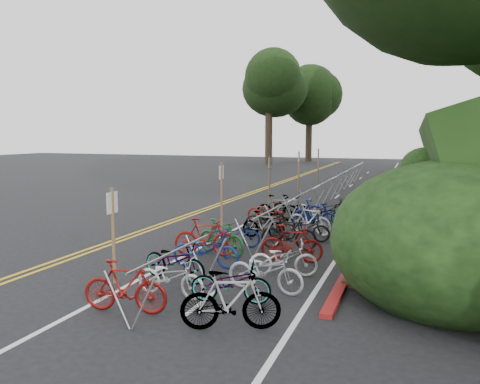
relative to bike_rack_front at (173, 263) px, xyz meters
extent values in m
plane|color=black|center=(-2.50, 2.12, -0.82)|extent=(120.00, 120.00, 0.00)
cube|color=gold|center=(-4.65, 12.12, -0.81)|extent=(0.12, 80.00, 0.01)
cube|color=gold|center=(-4.35, 12.12, -0.81)|extent=(0.12, 80.00, 0.01)
cube|color=silver|center=(-1.50, 12.12, -0.81)|extent=(0.12, 80.00, 0.01)
cube|color=silver|center=(2.70, 12.12, -0.81)|extent=(0.12, 80.00, 0.01)
cube|color=silver|center=(0.60, 0.12, -0.81)|extent=(0.10, 1.60, 0.01)
cube|color=silver|center=(0.60, 6.12, -0.81)|extent=(0.10, 1.60, 0.01)
cube|color=silver|center=(0.60, 12.12, -0.81)|extent=(0.10, 1.60, 0.01)
cube|color=silver|center=(0.60, 18.12, -0.81)|extent=(0.10, 1.60, 0.01)
cube|color=silver|center=(0.60, 24.12, -0.81)|extent=(0.10, 1.60, 0.01)
cube|color=silver|center=(0.60, 30.12, -0.81)|extent=(0.10, 1.60, 0.01)
cube|color=silver|center=(0.60, 36.12, -0.81)|extent=(0.10, 1.60, 0.01)
cube|color=maroon|center=(3.20, 14.12, -0.77)|extent=(0.25, 28.00, 0.10)
cube|color=#382819|center=(3.90, 24.12, -0.74)|extent=(1.40, 44.00, 0.16)
ellipsoid|color=#284C19|center=(4.70, 5.12, 0.22)|extent=(2.00, 2.80, 1.60)
ellipsoid|color=#284C19|center=(5.50, 10.12, 0.73)|extent=(2.60, 3.64, 2.08)
ellipsoid|color=#284C19|center=(6.70, 16.12, 1.17)|extent=(2.20, 3.08, 1.76)
ellipsoid|color=#284C19|center=(5.30, 22.12, 0.74)|extent=(3.00, 4.20, 2.40)
ellipsoid|color=#284C19|center=(6.00, 28.12, 0.91)|extent=(2.40, 3.36, 1.92)
ellipsoid|color=#284C19|center=(7.30, 32.12, 1.59)|extent=(2.80, 3.92, 2.24)
ellipsoid|color=#284C19|center=(4.50, 8.12, 0.08)|extent=(1.80, 2.52, 1.44)
ellipsoid|color=#284C19|center=(7.50, 20.12, 1.78)|extent=(3.20, 4.48, 2.56)
ellipsoid|color=black|center=(5.50, 2.62, 0.39)|extent=(5.28, 6.16, 3.52)
cylinder|color=#2D2319|center=(-11.50, 44.12, 2.50)|extent=(0.85, 0.85, 6.63)
ellipsoid|color=black|center=(-11.50, 44.12, 8.53)|extent=(9.07, 9.07, 8.61)
cylinder|color=#2D2319|center=(-8.50, 52.12, 2.24)|extent=(0.83, 0.83, 6.12)
ellipsoid|color=black|center=(-8.50, 52.12, 7.68)|extent=(7.93, 7.93, 7.54)
cylinder|color=gray|center=(0.00, 0.00, 0.25)|extent=(0.05, 3.43, 0.05)
cylinder|color=gray|center=(-0.28, -1.62, -0.29)|extent=(0.54, 0.04, 1.05)
cylinder|color=gray|center=(0.28, -1.62, -0.29)|extent=(0.54, 0.04, 1.05)
cylinder|color=gray|center=(-0.28, 1.62, -0.29)|extent=(0.54, 0.04, 1.05)
cylinder|color=gray|center=(0.28, 1.62, -0.29)|extent=(0.54, 0.04, 1.05)
cylinder|color=gray|center=(0.50, 5.12, 0.33)|extent=(0.05, 3.00, 0.05)
cylinder|color=gray|center=(0.22, 3.72, -0.24)|extent=(0.58, 0.04, 1.13)
cylinder|color=gray|center=(0.78, 3.72, -0.24)|extent=(0.58, 0.04, 1.13)
cylinder|color=gray|center=(0.22, 6.52, -0.24)|extent=(0.58, 0.04, 1.13)
cylinder|color=gray|center=(0.78, 6.52, -0.24)|extent=(0.58, 0.04, 1.13)
cylinder|color=gray|center=(0.50, 10.12, 0.33)|extent=(0.05, 3.00, 0.05)
cylinder|color=gray|center=(0.22, 8.72, -0.24)|extent=(0.58, 0.04, 1.13)
cylinder|color=gray|center=(0.78, 8.72, -0.24)|extent=(0.58, 0.04, 1.13)
cylinder|color=gray|center=(0.22, 11.52, -0.24)|extent=(0.58, 0.04, 1.13)
cylinder|color=gray|center=(0.78, 11.52, -0.24)|extent=(0.58, 0.04, 1.13)
cylinder|color=gray|center=(0.50, 15.12, 0.33)|extent=(0.05, 3.00, 0.05)
cylinder|color=gray|center=(0.22, 13.72, -0.24)|extent=(0.58, 0.04, 1.13)
cylinder|color=gray|center=(0.78, 13.72, -0.24)|extent=(0.58, 0.04, 1.13)
cylinder|color=gray|center=(0.22, 16.52, -0.24)|extent=(0.58, 0.04, 1.13)
cylinder|color=gray|center=(0.78, 16.52, -0.24)|extent=(0.58, 0.04, 1.13)
cylinder|color=gray|center=(0.50, 20.12, 0.33)|extent=(0.05, 3.00, 0.05)
cylinder|color=gray|center=(0.22, 18.72, -0.24)|extent=(0.58, 0.04, 1.13)
cylinder|color=gray|center=(0.78, 18.72, -0.24)|extent=(0.58, 0.04, 1.13)
cylinder|color=gray|center=(0.22, 21.52, -0.24)|extent=(0.58, 0.04, 1.13)
cylinder|color=gray|center=(0.78, 21.52, -0.24)|extent=(0.58, 0.04, 1.13)
cylinder|color=gray|center=(0.50, 25.12, 0.33)|extent=(0.05, 3.00, 0.05)
cylinder|color=gray|center=(0.22, 23.72, -0.24)|extent=(0.58, 0.04, 1.13)
cylinder|color=gray|center=(0.78, 23.72, -0.24)|extent=(0.58, 0.04, 1.13)
cylinder|color=gray|center=(0.22, 26.52, -0.24)|extent=(0.58, 0.04, 1.13)
cylinder|color=gray|center=(0.78, 26.52, -0.24)|extent=(0.58, 0.04, 1.13)
cylinder|color=brown|center=(-1.88, 0.55, 0.32)|extent=(0.08, 0.08, 2.28)
cube|color=silver|center=(-1.88, 0.55, 1.12)|extent=(0.02, 0.40, 0.50)
cylinder|color=brown|center=(-1.90, 7.12, 0.43)|extent=(0.08, 0.08, 2.50)
cube|color=silver|center=(-1.90, 7.12, 1.33)|extent=(0.02, 0.40, 0.50)
cylinder|color=brown|center=(-1.90, 13.12, 0.43)|extent=(0.08, 0.08, 2.50)
cube|color=silver|center=(-1.90, 13.12, 1.33)|extent=(0.02, 0.40, 0.50)
cylinder|color=brown|center=(-1.90, 19.12, 0.43)|extent=(0.08, 0.08, 2.50)
cube|color=silver|center=(-1.90, 19.12, 1.33)|extent=(0.02, 0.40, 0.50)
cylinder|color=brown|center=(-1.90, 25.12, 0.43)|extent=(0.08, 0.08, 2.50)
cube|color=silver|center=(-1.90, 25.12, 1.33)|extent=(0.02, 0.40, 0.50)
imported|color=maroon|center=(-0.92, 3.59, -0.26)|extent=(0.87, 1.92, 1.12)
imported|color=maroon|center=(-0.58, -0.93, -0.29)|extent=(0.75, 1.82, 1.06)
imported|color=slate|center=(1.68, -0.96, -0.27)|extent=(1.16, 1.89, 1.10)
imported|color=beige|center=(-0.20, 0.22, -0.38)|extent=(0.68, 1.70, 0.88)
imported|color=slate|center=(1.18, 0.31, -0.37)|extent=(0.93, 1.79, 0.90)
imported|color=slate|center=(-0.66, 1.26, -0.34)|extent=(0.98, 1.92, 0.96)
imported|color=#9E9EA3|center=(1.64, 1.24, -0.34)|extent=(0.82, 1.88, 0.96)
imported|color=navy|center=(-0.43, 2.54, -0.34)|extent=(0.84, 1.88, 0.96)
imported|color=beige|center=(1.71, 2.50, -0.37)|extent=(1.09, 1.81, 0.90)
imported|color=#144C1E|center=(-0.55, 3.86, -0.29)|extent=(1.05, 1.81, 1.05)
imported|color=maroon|center=(1.58, 3.86, -0.30)|extent=(0.68, 1.77, 1.04)
imported|color=navy|center=(-0.52, 4.89, -0.40)|extent=(0.98, 1.69, 0.84)
imported|color=black|center=(1.15, 5.16, -0.29)|extent=(0.59, 1.77, 1.05)
imported|color=slate|center=(-0.05, 6.39, -0.35)|extent=(0.53, 1.57, 0.93)
imported|color=black|center=(1.34, 6.48, -0.37)|extent=(0.70, 1.73, 0.89)
imported|color=black|center=(-0.11, 7.35, -0.34)|extent=(0.80, 1.89, 0.97)
imported|color=beige|center=(1.28, 7.59, -0.29)|extent=(1.09, 1.81, 1.05)
imported|color=maroon|center=(-0.65, 8.67, -0.32)|extent=(1.27, 1.99, 0.99)
imported|color=navy|center=(1.28, 8.49, -0.27)|extent=(0.95, 1.89, 1.09)
imported|color=slate|center=(-0.48, 9.62, -0.29)|extent=(0.62, 1.80, 1.07)
imported|color=slate|center=(1.44, 9.64, -0.40)|extent=(0.73, 1.64, 0.84)
imported|color=slate|center=(-0.22, 10.62, -0.34)|extent=(0.72, 1.65, 0.96)
imported|color=black|center=(1.44, 10.58, -0.36)|extent=(1.10, 1.86, 0.92)
camera|label=1|loc=(4.69, -8.48, 2.70)|focal=35.00mm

